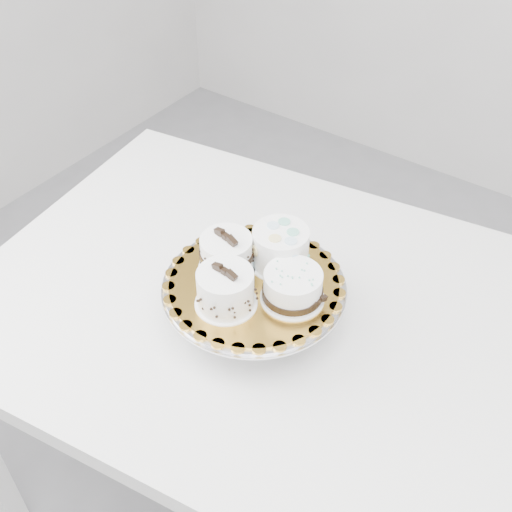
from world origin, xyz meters
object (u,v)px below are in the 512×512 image
Objects in this scene: cake_board at (254,283)px; cake_ribbon at (293,287)px; cake_banded at (227,255)px; cake_dots at (280,247)px; cake_swirl at (226,290)px; cake_stand at (254,295)px; table at (294,335)px.

cake_board is 2.50× the size of cake_ribbon.
cake_banded is 0.10m from cake_dots.
cake_dots is at bearing 56.05° from cake_banded.
cake_stand is at bearing 89.03° from cake_swirl.
cake_ribbon is (0.14, 0.00, -0.00)m from cake_banded.
cake_board is at bearing -100.93° from cake_dots.
cake_swirl is at bearing -41.29° from cake_banded.
cake_banded is (-0.06, 0.00, 0.07)m from cake_stand.
cake_ribbon reaches higher than cake_stand.
cake_swirl is at bearing -96.81° from cake_stand.
cake_stand is 3.06× the size of cake_swirl.
cake_board is at bearing -162.31° from cake_ribbon.
cake_stand is 0.10m from cake_dots.
cake_swirl is 0.97× the size of cake_banded.
table is 0.20m from cake_ribbon.
cake_stand reaches higher than table.
cake_dots is at bearing 150.73° from cake_ribbon.
cake_ribbon is (0.09, 0.08, -0.01)m from cake_swirl.
cake_stand is (-0.06, -0.06, 0.13)m from table.
cake_swirl reaches higher than cake_stand.
cake_dots reaches higher than table.
cake_dots is (0.02, 0.14, 0.00)m from cake_swirl.
cake_swirl reaches higher than cake_banded.
cake_banded is (-0.06, 0.08, -0.00)m from cake_swirl.
table is 4.50× the size of cake_board.
cake_board is 0.09m from cake_ribbon.
cake_swirl reaches higher than cake_dots.
cake_ribbon is at bearing 47.27° from cake_swirl.
cake_swirl reaches higher than cake_board.
cake_stand is at bearing -90.00° from cake_board.
cake_stand is 2.72× the size of cake_ribbon.
cake_ribbon is (0.02, -0.05, 0.19)m from table.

